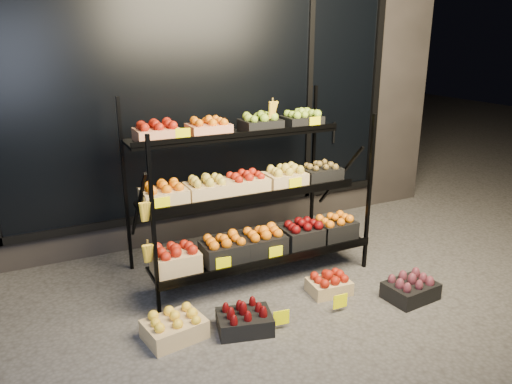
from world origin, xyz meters
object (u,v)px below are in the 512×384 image
display_rack (249,193)px  floor_crate_midleft (245,319)px  floor_crate_left (174,326)px  floor_crate_midright (329,284)px

display_rack → floor_crate_midleft: (-0.47, -0.89, -0.69)m
floor_crate_left → floor_crate_midright: size_ratio=1.27×
display_rack → floor_crate_left: size_ratio=4.57×
display_rack → floor_crate_midleft: bearing=-117.9°
floor_crate_left → floor_crate_midleft: 0.53m
floor_crate_left → floor_crate_midright: (1.43, 0.05, -0.01)m
floor_crate_midright → floor_crate_left: bearing=-172.4°
display_rack → floor_crate_midright: display_rack is taller
floor_crate_left → floor_crate_midleft: size_ratio=1.01×
floor_crate_midleft → floor_crate_midright: (0.91, 0.20, -0.01)m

